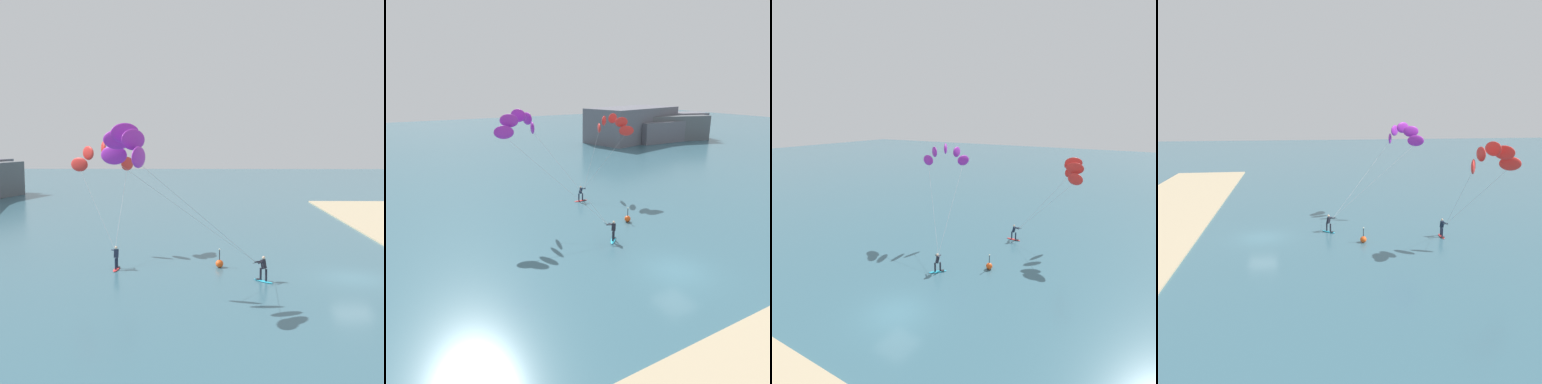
{
  "view_description": "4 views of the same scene",
  "coord_description": "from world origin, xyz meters",
  "views": [
    {
      "loc": [
        -32.25,
        10.14,
        9.17
      ],
      "look_at": [
        1.42,
        10.71,
        5.57
      ],
      "focal_mm": 46.63,
      "sensor_mm": 36.0,
      "label": 1
    },
    {
      "loc": [
        -16.22,
        -14.85,
        11.93
      ],
      "look_at": [
        -2.15,
        9.51,
        3.36
      ],
      "focal_mm": 32.81,
      "sensor_mm": 36.0,
      "label": 2
    },
    {
      "loc": [
        13.34,
        -13.56,
        12.82
      ],
      "look_at": [
        -0.86,
        10.43,
        6.06
      ],
      "focal_mm": 29.29,
      "sensor_mm": 36.0,
      "label": 3
    },
    {
      "loc": [
        36.43,
        2.82,
        11.32
      ],
      "look_at": [
        -0.88,
        8.1,
        3.78
      ],
      "focal_mm": 38.82,
      "sensor_mm": 36.0,
      "label": 4
    }
  ],
  "objects": [
    {
      "name": "marker_buoy",
      "position": [
        2.64,
        8.77,
        0.3
      ],
      "size": [
        0.56,
        0.56,
        1.38
      ],
      "color": "#EA5119",
      "rests_on": "ground"
    },
    {
      "name": "distant_headland",
      "position": [
        38.47,
        47.2,
        3.01
      ],
      "size": [
        31.07,
        16.23,
        7.29
      ],
      "color": "slate",
      "rests_on": "ground"
    },
    {
      "name": "ground_plane",
      "position": [
        0.0,
        0.0,
        0.0
      ],
      "size": [
        240.0,
        240.0,
        0.0
      ],
      "primitive_type": "plane",
      "color": "#386070"
    },
    {
      "name": "kitesurfer_mid_water",
      "position": [
        -5.17,
        13.85,
        8.48
      ],
      "size": [
        7.64,
        10.54,
        10.02
      ],
      "color": "#23ADD1",
      "rests_on": "ground"
    },
    {
      "name": "kitesurfer_nearshore",
      "position": [
        6.92,
        17.75,
        7.47
      ],
      "size": [
        7.36,
        4.9,
        8.96
      ],
      "color": "red",
      "rests_on": "ground"
    }
  ]
}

